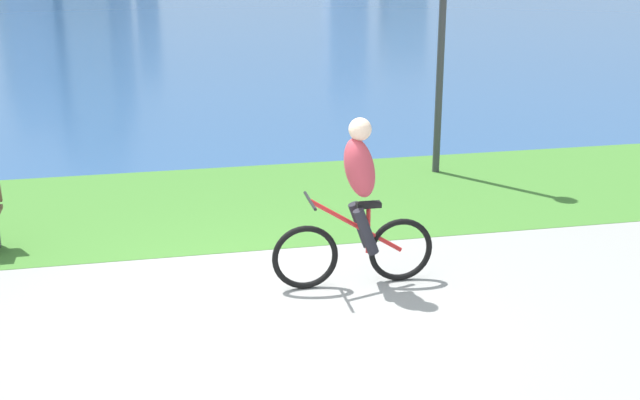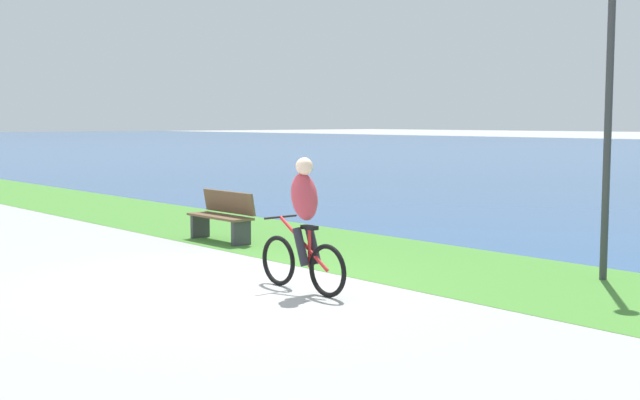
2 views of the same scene
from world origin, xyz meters
TOP-DOWN VIEW (x-y plane):
  - ground_plane at (0.00, 0.00)m, footprint 300.00×300.00m
  - grass_strip_bayside at (0.00, 3.29)m, footprint 120.00×3.32m
  - cyclist_lead at (0.96, 0.55)m, footprint 1.63×0.52m

SIDE VIEW (x-z plane):
  - ground_plane at x=0.00m, z-range 0.00..0.00m
  - grass_strip_bayside at x=0.00m, z-range 0.00..0.01m
  - cyclist_lead at x=0.96m, z-range -0.01..1.69m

